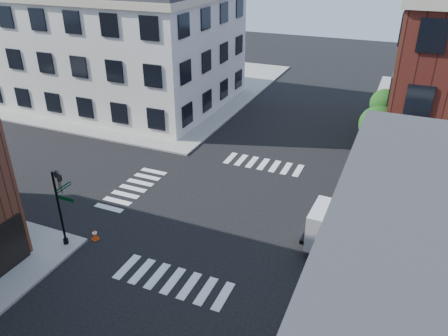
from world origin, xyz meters
name	(u,v)px	position (x,y,z in m)	size (l,w,h in m)	color
ground	(228,210)	(0.00, 0.00, 0.00)	(120.00, 120.00, 0.00)	black
sidewalk_nw	(133,84)	(-21.00, 21.00, 0.07)	(30.00, 30.00, 0.15)	gray
building_nw	(117,47)	(-19.00, 16.00, 5.50)	(22.00, 16.00, 11.00)	silver
tree_near	(378,126)	(7.56, 9.98, 3.16)	(2.69, 2.69, 4.49)	black
tree_far	(385,105)	(7.56, 15.98, 2.87)	(2.43, 2.43, 4.07)	black
signal_pole	(61,200)	(-6.72, -6.68, 2.86)	(1.29, 1.24, 4.60)	black
box_truck	(396,237)	(9.75, -1.82, 1.96)	(8.43, 2.88, 3.77)	white
traffic_cone	(95,235)	(-5.70, -5.70, 0.32)	(0.47, 0.47, 0.66)	#D63E09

